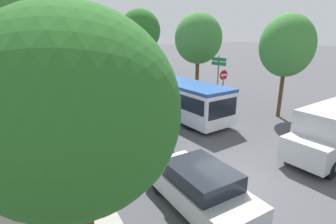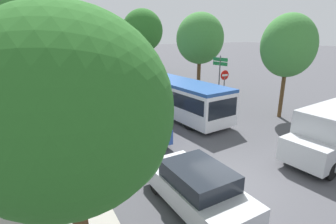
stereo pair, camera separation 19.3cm
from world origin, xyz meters
TOP-DOWN VIEW (x-y plane):
  - ground_plane at (0.00, 0.00)m, footprint 200.00×200.00m
  - kerb_strip_left at (-6.21, 20.42)m, footprint 3.20×50.83m
  - articulated_bus at (1.92, 11.85)m, footprint 3.93×16.18m
  - city_bus_rear at (-1.90, 40.84)m, footprint 2.92×11.30m
  - queued_car_silver at (-2.15, -0.61)m, footprint 1.91×4.24m
  - queued_car_blue at (-1.69, 5.65)m, footprint 2.02×4.51m
  - queued_car_white at (-1.89, 11.65)m, footprint 1.90×4.22m
  - queued_car_tan at (-2.04, 18.59)m, footprint 1.82×4.06m
  - queued_car_navy at (-2.14, 24.82)m, footprint 1.95×4.35m
  - white_van at (5.08, -0.64)m, footprint 5.18×2.47m
  - traffic_light at (-0.78, 8.72)m, footprint 0.37×0.39m
  - no_entry_sign at (6.05, 7.87)m, footprint 0.70×0.08m
  - direction_sign_post at (7.50, 10.18)m, footprint 0.37×1.38m
  - tree_left_near at (-5.75, -1.67)m, footprint 3.91×3.91m
  - tree_left_mid at (-5.98, 5.96)m, footprint 3.68×3.68m
  - tree_right_near at (8.08, 4.53)m, footprint 3.32×3.32m
  - tree_right_mid at (7.43, 12.99)m, footprint 4.13×4.13m
  - tree_right_far at (7.59, 25.94)m, footprint 5.18×5.18m

SIDE VIEW (x-z plane):
  - ground_plane at x=0.00m, z-range 0.00..0.00m
  - kerb_strip_left at x=-6.21m, z-range 0.00..0.14m
  - queued_car_tan at x=-2.04m, z-range 0.01..1.40m
  - queued_car_white at x=-1.89m, z-range 0.01..1.46m
  - queued_car_silver at x=-2.15m, z-range 0.01..1.46m
  - queued_car_navy at x=-2.14m, z-range 0.01..1.50m
  - queued_car_blue at x=-1.69m, z-range 0.01..1.56m
  - white_van at x=5.08m, z-range 0.09..2.40m
  - articulated_bus at x=1.92m, z-range 0.18..2.56m
  - city_bus_rear at x=-1.90m, z-range 0.19..2.60m
  - no_entry_sign at x=6.05m, z-range 0.47..3.29m
  - traffic_light at x=-0.78m, z-range 0.80..4.20m
  - direction_sign_post at x=7.50m, z-range 0.75..4.35m
  - tree_left_near at x=-5.75m, z-range 0.98..6.95m
  - tree_right_near at x=8.08m, z-range 1.32..7.87m
  - tree_right_mid at x=7.43m, z-range 1.32..8.38m
  - tree_left_mid at x=-5.98m, z-range 1.24..8.52m
  - tree_right_far at x=7.59m, z-range 1.42..9.67m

